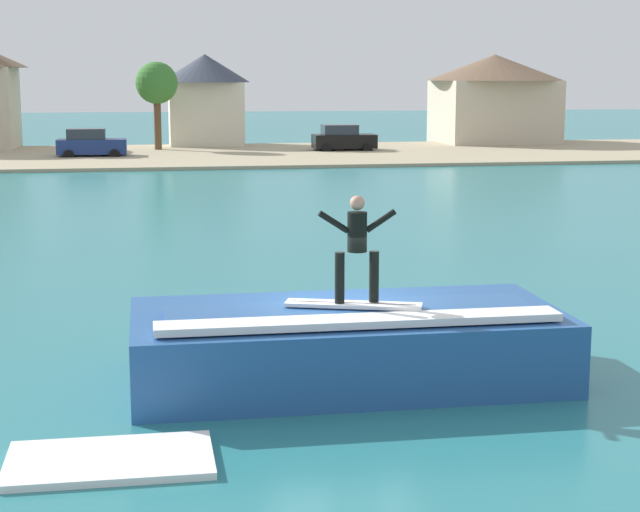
% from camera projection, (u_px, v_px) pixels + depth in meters
% --- Properties ---
extents(ground_plane, '(260.00, 260.00, 0.00)m').
position_uv_depth(ground_plane, '(340.00, 370.00, 18.03)').
color(ground_plane, '#27747B').
extents(wave_crest, '(7.13, 3.45, 1.34)m').
position_uv_depth(wave_crest, '(347.00, 344.00, 17.30)').
color(wave_crest, '#245293').
rests_on(wave_crest, ground_plane).
extents(surfboard, '(2.25, 1.10, 0.06)m').
position_uv_depth(surfboard, '(353.00, 305.00, 16.88)').
color(surfboard, white).
rests_on(surfboard, wave_crest).
extents(surfer, '(1.30, 0.32, 1.76)m').
position_uv_depth(surfer, '(357.00, 243.00, 16.72)').
color(surfer, black).
rests_on(surfer, surfboard).
extents(shoreline_bank, '(120.00, 18.72, 0.19)m').
position_uv_depth(shoreline_bank, '(196.00, 155.00, 65.02)').
color(shoreline_bank, tan).
rests_on(shoreline_bank, ground_plane).
extents(car_near_shore, '(4.18, 2.20, 1.86)m').
position_uv_depth(car_near_shore, '(91.00, 144.00, 63.17)').
color(car_near_shore, navy).
rests_on(car_near_shore, ground_plane).
extents(car_far_shore, '(4.11, 2.26, 1.86)m').
position_uv_depth(car_far_shore, '(343.00, 139.00, 68.14)').
color(car_far_shore, black).
rests_on(car_far_shore, ground_plane).
extents(house_gabled_white, '(9.99, 9.99, 6.57)m').
position_uv_depth(house_gabled_white, '(494.00, 95.00, 75.81)').
color(house_gabled_white, beige).
rests_on(house_gabled_white, ground_plane).
extents(house_small_cottage, '(6.36, 6.36, 6.53)m').
position_uv_depth(house_small_cottage, '(205.00, 95.00, 72.95)').
color(house_small_cottage, beige).
rests_on(house_small_cottage, ground_plane).
extents(tree_short_bushy, '(2.77, 2.77, 5.96)m').
position_uv_depth(tree_short_bushy, '(157.00, 84.00, 68.07)').
color(tree_short_bushy, brown).
rests_on(tree_short_bushy, ground_plane).
extents(whitewater_patch, '(2.72, 1.62, 0.10)m').
position_uv_depth(whitewater_patch, '(110.00, 460.00, 13.67)').
color(whitewater_patch, white).
rests_on(whitewater_patch, ground_plane).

